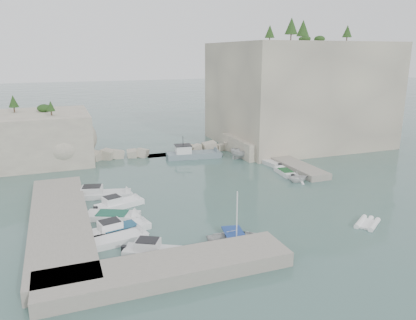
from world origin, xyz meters
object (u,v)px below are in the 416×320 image
object	(u,v)px
motorboat_c	(113,219)
rowboat	(236,242)
tender_east_d	(247,159)
motorboat_e	(120,241)
motorboat_a	(101,197)
tender_east_a	(297,182)
inflatable_dinghy	(367,225)
motorboat_f	(158,256)
motorboat_d	(119,232)
motorboat_b	(119,207)
tender_east_b	(285,174)
work_boat	(194,158)
tender_east_c	(270,164)

from	to	relation	value
motorboat_c	rowboat	xyz separation A→B (m)	(8.98, -8.75, 0.00)
tender_east_d	motorboat_c	bearing A→B (deg)	140.67
motorboat_e	rowboat	world-z (taller)	rowboat
motorboat_a	tender_east_a	distance (m)	23.35
inflatable_dinghy	tender_east_a	distance (m)	13.43
motorboat_c	motorboat_f	xyz separation A→B (m)	(2.31, -8.65, 0.00)
motorboat_d	rowboat	size ratio (longest dim) A/B	1.21
motorboat_b	tender_east_b	xyz separation A→B (m)	(22.03, 3.97, 0.00)
motorboat_f	rowboat	size ratio (longest dim) A/B	1.19
work_boat	tender_east_c	bearing A→B (deg)	-32.58
motorboat_d	tender_east_c	world-z (taller)	motorboat_d
motorboat_c	inflatable_dinghy	distance (m)	23.83
motorboat_a	motorboat_d	xyz separation A→B (m)	(0.44, -9.89, 0.00)
motorboat_e	tender_east_b	bearing A→B (deg)	17.92
motorboat_d	work_boat	size ratio (longest dim) A/B	0.67
motorboat_b	rowboat	size ratio (longest dim) A/B	1.10
motorboat_b	rowboat	distance (m)	14.05
motorboat_a	motorboat_f	size ratio (longest dim) A/B	1.18
tender_east_b	work_boat	world-z (taller)	work_boat
rowboat	tender_east_d	distance (m)	27.99
motorboat_a	motorboat_d	bearing A→B (deg)	-73.97
motorboat_e	tender_east_c	world-z (taller)	same
motorboat_b	tender_east_b	distance (m)	22.38
motorboat_f	tender_east_a	xyz separation A→B (m)	(20.56, 12.24, 0.00)
motorboat_d	tender_east_b	xyz separation A→B (m)	(22.99, 10.17, 0.00)
rowboat	tender_east_d	world-z (taller)	tender_east_d
tender_east_a	tender_east_d	world-z (taller)	tender_east_d
tender_east_a	work_boat	size ratio (longest dim) A/B	0.32
motorboat_d	tender_east_d	bearing A→B (deg)	28.66
rowboat	tender_east_b	distance (m)	21.07
motorboat_e	motorboat_f	xyz separation A→B (m)	(2.41, -3.55, 0.00)
motorboat_a	motorboat_d	distance (m)	9.90
motorboat_b	tender_east_d	distance (m)	24.74
rowboat	work_boat	size ratio (longest dim) A/B	0.55
tender_east_a	tender_east_b	bearing A→B (deg)	-0.50
motorboat_b	rowboat	bearing A→B (deg)	-74.09
motorboat_d	motorboat_e	bearing A→B (deg)	-110.46
motorboat_c	work_boat	size ratio (longest dim) A/B	0.63
motorboat_c	tender_east_b	world-z (taller)	same
motorboat_a	tender_east_c	distance (m)	24.53
motorboat_a	tender_east_d	distance (m)	24.28
inflatable_dinghy	tender_east_d	distance (m)	25.77
motorboat_d	tender_east_a	distance (m)	23.75
motorboat_f	tender_east_b	size ratio (longest dim) A/B	1.32
motorboat_a	tender_east_b	distance (m)	23.42
rowboat	motorboat_d	bearing A→B (deg)	68.32
tender_east_d	work_boat	world-z (taller)	work_boat
motorboat_f	motorboat_a	bearing A→B (deg)	128.57
motorboat_d	inflatable_dinghy	bearing A→B (deg)	-29.35
motorboat_a	work_boat	xyz separation A→B (m)	(15.05, 12.73, 0.00)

